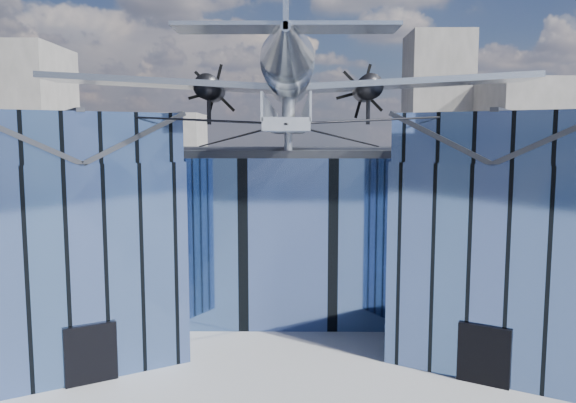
{
  "coord_description": "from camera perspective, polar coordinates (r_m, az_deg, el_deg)",
  "views": [
    {
      "loc": [
        0.24,
        -27.76,
        10.62
      ],
      "look_at": [
        0.0,
        2.0,
        7.2
      ],
      "focal_mm": 35.0,
      "sensor_mm": 36.0,
      "label": 1
    }
  ],
  "objects": [
    {
      "name": "ground_plane",
      "position": [
        29.72,
        -0.03,
        -14.38
      ],
      "size": [
        120.0,
        120.0,
        0.0
      ],
      "primitive_type": "plane",
      "color": "gray"
    },
    {
      "name": "museum",
      "position": [
        33.96,
        0.05,
        -2.05
      ],
      "size": [
        32.88,
        24.5,
        17.6
      ],
      "color": "#4E6AA0",
      "rests_on": "ground"
    },
    {
      "name": "bg_towers",
      "position": [
        78.26,
        1.35,
        6.1
      ],
      "size": [
        77.0,
        24.5,
        26.0
      ],
      "color": "slate",
      "rests_on": "ground"
    }
  ]
}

